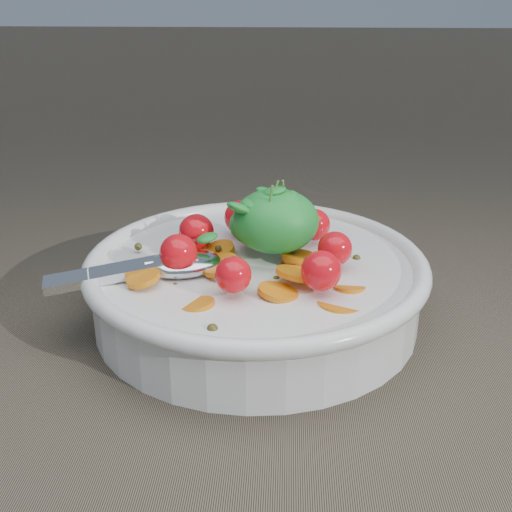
{
  "coord_description": "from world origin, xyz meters",
  "views": [
    {
      "loc": [
        0.02,
        -0.41,
        0.24
      ],
      "look_at": [
        -0.0,
        0.02,
        0.05
      ],
      "focal_mm": 45.0,
      "sensor_mm": 36.0,
      "label": 1
    }
  ],
  "objects": [
    {
      "name": "ground",
      "position": [
        0.0,
        0.0,
        0.0
      ],
      "size": [
        6.0,
        6.0,
        0.0
      ],
      "primitive_type": "plane",
      "color": "brown",
      "rests_on": "ground"
    },
    {
      "name": "bowl",
      "position": [
        -0.0,
        0.02,
        0.03
      ],
      "size": [
        0.27,
        0.25,
        0.11
      ],
      "color": "white",
      "rests_on": "ground"
    },
    {
      "name": "napkin",
      "position": [
        -0.02,
        0.17,
        0.0
      ],
      "size": [
        0.17,
        0.15,
        0.01
      ],
      "primitive_type": "cube",
      "rotation": [
        0.0,
        0.0,
        0.04
      ],
      "color": "white",
      "rests_on": "ground"
    }
  ]
}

